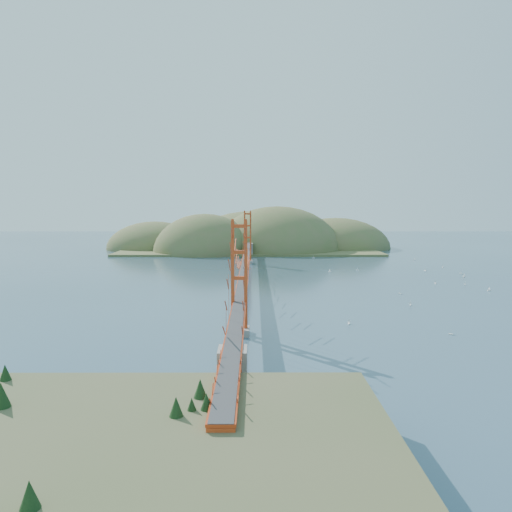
{
  "coord_description": "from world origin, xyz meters",
  "views": [
    {
      "loc": [
        1.52,
        -79.35,
        13.2
      ],
      "look_at": [
        1.76,
        0.0,
        4.86
      ],
      "focal_mm": 35.0,
      "sensor_mm": 36.0,
      "label": 1
    }
  ],
  "objects_px": {
    "bridge": "(245,243)",
    "sailboat_1": "(400,293)",
    "fort": "(237,396)",
    "sailboat_0": "(410,305)"
  },
  "relations": [
    {
      "from": "sailboat_1",
      "to": "sailboat_0",
      "type": "height_order",
      "value": "sailboat_0"
    },
    {
      "from": "sailboat_0",
      "to": "fort",
      "type": "bearing_deg",
      "value": -123.67
    },
    {
      "from": "bridge",
      "to": "fort",
      "type": "xyz_separation_m",
      "value": [
        0.4,
        -47.98,
        -6.34
      ]
    },
    {
      "from": "fort",
      "to": "sailboat_0",
      "type": "xyz_separation_m",
      "value": [
        21.42,
        32.17,
        -0.51
      ]
    },
    {
      "from": "bridge",
      "to": "sailboat_1",
      "type": "distance_m",
      "value": 25.06
    },
    {
      "from": "fort",
      "to": "sailboat_0",
      "type": "relative_size",
      "value": 5.43
    },
    {
      "from": "sailboat_0",
      "to": "sailboat_1",
      "type": "bearing_deg",
      "value": 82.5
    },
    {
      "from": "sailboat_1",
      "to": "sailboat_0",
      "type": "distance_m",
      "value": 8.44
    },
    {
      "from": "bridge",
      "to": "sailboat_1",
      "type": "xyz_separation_m",
      "value": [
        22.92,
        -7.45,
        -6.86
      ]
    },
    {
      "from": "fort",
      "to": "sailboat_1",
      "type": "bearing_deg",
      "value": 60.94
    }
  ]
}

